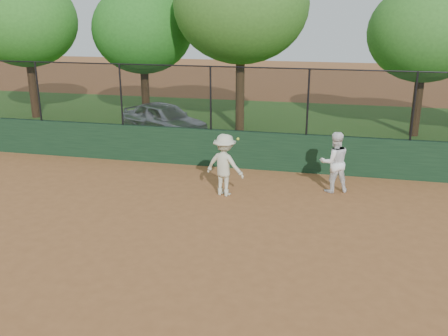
% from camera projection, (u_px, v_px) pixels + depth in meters
% --- Properties ---
extents(ground, '(80.00, 80.00, 0.00)m').
position_uv_depth(ground, '(164.00, 251.00, 10.51)').
color(ground, '#985B31').
rests_on(ground, ground).
extents(back_wall, '(26.00, 0.20, 1.20)m').
position_uv_depth(back_wall, '(226.00, 149.00, 15.89)').
color(back_wall, '#1A3921').
rests_on(back_wall, ground).
extents(grass_strip, '(36.00, 12.00, 0.01)m').
position_uv_depth(grass_strip, '(256.00, 126.00, 21.64)').
color(grass_strip, '#29551A').
rests_on(grass_strip, ground).
extents(parked_car, '(4.19, 3.31, 1.34)m').
position_uv_depth(parked_car, '(164.00, 119.00, 19.80)').
color(parked_car, '#ADB2B7').
rests_on(parked_car, ground).
extents(player_second, '(0.99, 0.88, 1.70)m').
position_uv_depth(player_second, '(334.00, 162.00, 13.67)').
color(player_second, white).
rests_on(player_second, ground).
extents(player_main, '(1.23, 0.90, 1.72)m').
position_uv_depth(player_main, '(225.00, 165.00, 13.41)').
color(player_main, beige).
rests_on(player_main, ground).
extents(fence_assembly, '(26.00, 0.06, 2.00)m').
position_uv_depth(fence_assembly, '(225.00, 98.00, 15.40)').
color(fence_assembly, black).
rests_on(fence_assembly, back_wall).
extents(tree_0, '(4.65, 4.23, 6.34)m').
position_uv_depth(tree_0, '(25.00, 21.00, 22.05)').
color(tree_0, '#4A2E1A').
rests_on(tree_0, ground).
extents(tree_1, '(4.44, 4.03, 5.90)m').
position_uv_depth(tree_1, '(142.00, 30.00, 21.77)').
color(tree_1, '#3C2814').
rests_on(tree_1, ground).
extents(tree_2, '(5.31, 4.83, 7.31)m').
position_uv_depth(tree_2, '(241.00, 5.00, 19.32)').
color(tree_2, '#4C341B').
rests_on(tree_2, ground).
extents(tree_3, '(4.30, 3.91, 5.85)m').
position_uv_depth(tree_3, '(425.00, 33.00, 18.79)').
color(tree_3, '#402915').
rests_on(tree_3, ground).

